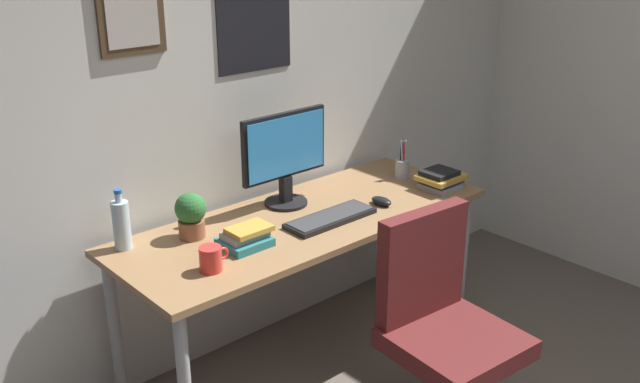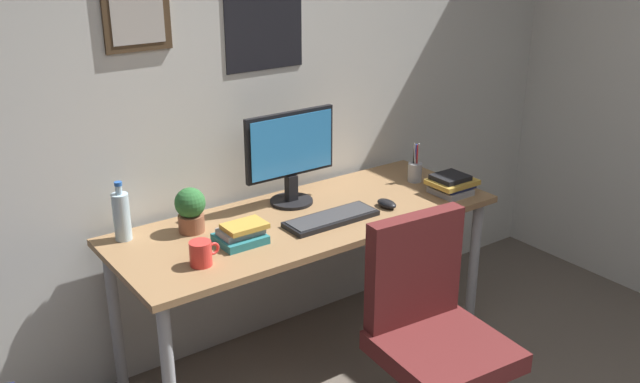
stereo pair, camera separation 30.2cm
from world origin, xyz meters
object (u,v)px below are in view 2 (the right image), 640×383
at_px(monitor, 290,154).
at_px(book_stack_left, 241,234).
at_px(coffee_mug_near, 201,253).
at_px(water_bottle, 122,216).
at_px(pen_cup, 415,171).
at_px(keyboard, 331,218).
at_px(potted_plant, 190,208).
at_px(office_chair, 431,326).
at_px(book_stack_right, 451,184).
at_px(computer_mouse, 387,204).

bearing_deg(monitor, book_stack_left, -149.22).
bearing_deg(book_stack_left, coffee_mug_near, -158.74).
relative_size(water_bottle, pen_cup, 1.26).
relative_size(keyboard, potted_plant, 2.21).
bearing_deg(book_stack_left, keyboard, -5.63).
height_order(office_chair, keyboard, office_chair).
height_order(coffee_mug_near, potted_plant, potted_plant).
height_order(office_chair, book_stack_right, office_chair).
height_order(computer_mouse, water_bottle, water_bottle).
relative_size(pen_cup, book_stack_left, 1.01).
bearing_deg(potted_plant, monitor, 2.55).
relative_size(monitor, computer_mouse, 4.18).
distance_m(pen_cup, book_stack_right, 0.23).
xyz_separation_m(office_chair, pen_cup, (0.62, 0.78, 0.29)).
xyz_separation_m(office_chair, book_stack_right, (0.64, 0.55, 0.28)).
bearing_deg(keyboard, book_stack_right, -5.85).
xyz_separation_m(office_chair, water_bottle, (-0.83, 0.97, 0.34)).
relative_size(office_chair, coffee_mug_near, 7.66).
relative_size(keyboard, book_stack_right, 2.01).
bearing_deg(coffee_mug_near, keyboard, 3.99).
height_order(monitor, coffee_mug_near, monitor).
distance_m(potted_plant, book_stack_left, 0.26).
xyz_separation_m(computer_mouse, water_bottle, (-1.11, 0.37, 0.09)).
height_order(water_bottle, book_stack_left, water_bottle).
relative_size(computer_mouse, book_stack_right, 0.51).
bearing_deg(computer_mouse, keyboard, 175.82).
height_order(water_bottle, book_stack_right, water_bottle).
bearing_deg(computer_mouse, monitor, 136.75).
relative_size(computer_mouse, book_stack_left, 0.56).
xyz_separation_m(monitor, book_stack_right, (0.69, -0.35, -0.19)).
xyz_separation_m(book_stack_left, book_stack_right, (1.09, -0.11, 0.01)).
bearing_deg(pen_cup, water_bottle, 172.40).
height_order(water_bottle, potted_plant, water_bottle).
height_order(computer_mouse, coffee_mug_near, coffee_mug_near).
distance_m(computer_mouse, pen_cup, 0.39).
bearing_deg(office_chair, water_bottle, 130.67).
distance_m(keyboard, water_bottle, 0.89).
height_order(computer_mouse, potted_plant, potted_plant).
relative_size(office_chair, monitor, 2.07).
height_order(potted_plant, pen_cup, pen_cup).
relative_size(keyboard, book_stack_left, 2.18).
xyz_separation_m(monitor, potted_plant, (-0.52, -0.02, -0.13)).
height_order(water_bottle, pen_cup, water_bottle).
distance_m(water_bottle, coffee_mug_near, 0.43).
relative_size(potted_plant, book_stack_right, 0.91).
distance_m(monitor, book_stack_right, 0.80).
distance_m(pen_cup, book_stack_left, 1.07).
relative_size(office_chair, water_bottle, 3.76).
bearing_deg(monitor, water_bottle, 174.93).
bearing_deg(book_stack_left, book_stack_right, -5.77).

